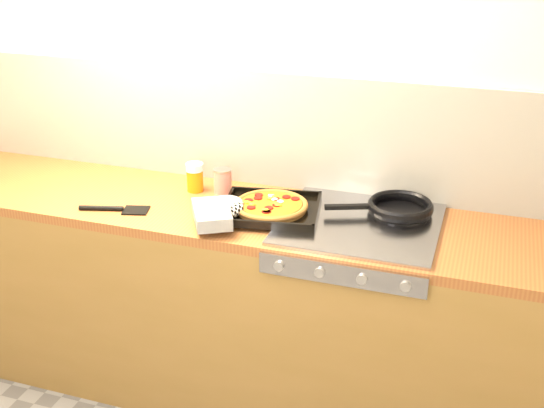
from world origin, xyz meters
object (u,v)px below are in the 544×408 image
(pizza_on_tray, at_px, (255,208))
(juice_glass, at_px, (195,177))
(tomato_can, at_px, (223,181))
(frying_pan, at_px, (399,208))

(pizza_on_tray, relative_size, juice_glass, 4.09)
(tomato_can, bearing_deg, juice_glass, -174.90)
(juice_glass, bearing_deg, frying_pan, 0.48)
(tomato_can, xyz_separation_m, juice_glass, (-0.12, -0.01, 0.01))
(juice_glass, bearing_deg, pizza_on_tray, -27.91)
(pizza_on_tray, distance_m, frying_pan, 0.57)
(frying_pan, relative_size, tomato_can, 4.10)
(pizza_on_tray, height_order, tomato_can, tomato_can)
(pizza_on_tray, xyz_separation_m, juice_glass, (-0.34, 0.18, 0.02))
(pizza_on_tray, bearing_deg, tomato_can, 138.39)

